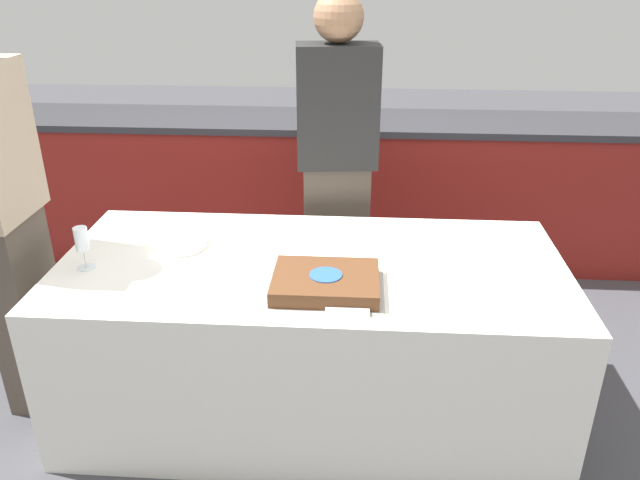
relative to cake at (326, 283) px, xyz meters
The scene contains 10 objects.
ground_plane 0.79m from the cake, 108.14° to the left, with size 14.00×14.00×0.00m, color #424247.
back_counter 1.80m from the cake, 92.32° to the left, with size 4.40×0.58×0.92m.
dining_table 0.45m from the cake, 108.14° to the left, with size 2.05×0.96×0.72m.
cake is the anchor object (origin of this frame).
plate_stack 0.71m from the cake, 152.68° to the left, with size 0.21×0.21×0.04m.
wine_glass 0.97m from the cake, behind, with size 0.07×0.07×0.17m.
side_plate_near_cake 0.29m from the cake, 81.97° to the left, with size 0.18×0.18×0.00m.
utensil_pile 0.16m from the cake, 58.65° to the right, with size 0.15×0.09×0.02m.
person_cutting_cake 0.93m from the cake, 90.00° to the left, with size 0.40×0.24×1.71m.
person_seated_left 1.34m from the cake, behind, with size 0.21×0.38×1.71m.
Camera 1 is at (0.19, -2.23, 1.88)m, focal length 35.00 mm.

